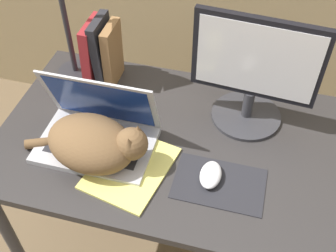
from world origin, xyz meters
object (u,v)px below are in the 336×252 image
book_row (102,52)px  computer_mouse (211,175)px  laptop (98,132)px  external_monitor (254,73)px  cat (95,143)px  notepad (130,168)px

book_row → computer_mouse: bearing=-37.4°
laptop → book_row: size_ratio=1.45×
laptop → external_monitor: (0.45, 0.24, 0.15)m
computer_mouse → book_row: book_row is taller
cat → computer_mouse: size_ratio=3.93×
laptop → cat: bearing=-72.4°
external_monitor → notepad: external_monitor is taller
book_row → cat: bearing=-72.7°
cat → notepad: (0.11, -0.01, -0.07)m
cat → external_monitor: bearing=35.7°
notepad → computer_mouse: bearing=6.1°
laptop → external_monitor: size_ratio=0.92×
cat → laptop: bearing=107.6°
book_row → notepad: (0.23, -0.39, -0.12)m
book_row → external_monitor: bearing=-7.6°
notepad → external_monitor: bearing=45.4°
laptop → notepad: (0.13, -0.08, -0.04)m
laptop → book_row: bearing=107.2°
laptop → computer_mouse: bearing=-8.2°
cat → notepad: size_ratio=1.30×
book_row → notepad: size_ratio=0.80×
laptop → notepad: laptop is taller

